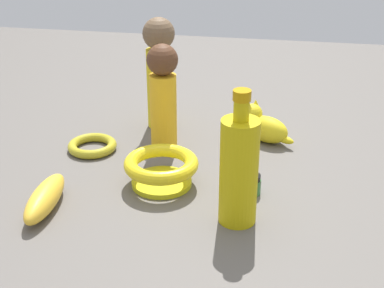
% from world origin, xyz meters
% --- Properties ---
extents(ground, '(2.00, 2.00, 0.00)m').
position_xyz_m(ground, '(0.00, 0.00, 0.00)').
color(ground, '#5B5651').
extents(bowl, '(0.14, 0.14, 0.06)m').
position_xyz_m(bowl, '(-0.04, -0.10, 0.04)').
color(bowl, gold).
rests_on(bowl, ground).
extents(cat_figurine, '(0.12, 0.10, 0.09)m').
position_xyz_m(cat_figurine, '(0.14, 0.14, 0.04)').
color(cat_figurine, yellow).
rests_on(cat_figurine, ground).
extents(person_figure_adult, '(0.08, 0.08, 0.26)m').
position_xyz_m(person_figure_adult, '(-0.11, 0.18, 0.14)').
color(person_figure_adult, yellow).
rests_on(person_figure_adult, ground).
extents(nail_polish_jar, '(0.03, 0.03, 0.04)m').
position_xyz_m(nail_polish_jar, '(0.13, -0.10, 0.02)').
color(nail_polish_jar, '#336F31').
rests_on(nail_polish_jar, ground).
extents(bottle_tall, '(0.06, 0.06, 0.24)m').
position_xyz_m(bottle_tall, '(0.11, -0.20, 0.10)').
color(bottle_tall, '#C2AB0C').
rests_on(bottle_tall, ground).
extents(bangle, '(0.11, 0.11, 0.02)m').
position_xyz_m(bangle, '(-0.22, 0.02, 0.01)').
color(bangle, gold).
rests_on(bangle, ground).
extents(person_figure_child, '(0.07, 0.07, 0.23)m').
position_xyz_m(person_figure_child, '(-0.07, 0.06, 0.12)').
color(person_figure_child, yellow).
rests_on(person_figure_child, ground).
extents(banana, '(0.05, 0.16, 0.05)m').
position_xyz_m(banana, '(-0.23, -0.22, 0.02)').
color(banana, yellow).
rests_on(banana, ground).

